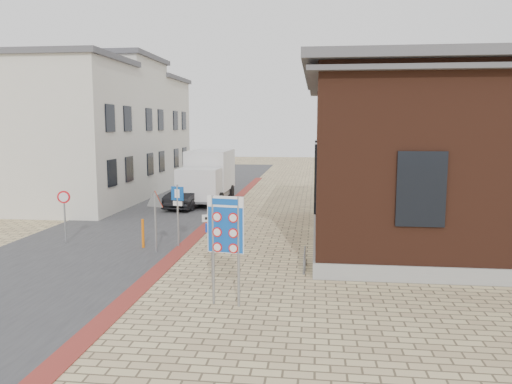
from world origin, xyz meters
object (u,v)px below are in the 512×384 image
at_px(sedan, 189,195).
at_px(bollard, 143,234).
at_px(essen_sign, 212,235).
at_px(border_sign, 226,227).
at_px(parking_sign, 178,205).
at_px(box_truck, 208,176).

height_order(sedan, bollard, sedan).
bearing_deg(bollard, essen_sign, -47.53).
bearing_deg(border_sign, essen_sign, 122.21).
bearing_deg(sedan, border_sign, -63.69).
bearing_deg(parking_sign, essen_sign, -45.74).
xyz_separation_m(sedan, bollard, (0.63, -9.49, -0.14)).
bearing_deg(sedan, bollard, -77.67).
relative_size(box_truck, parking_sign, 2.48).
relative_size(sedan, border_sign, 1.49).
bearing_deg(bollard, sedan, 93.81).
distance_m(box_truck, essen_sign, 15.78).
relative_size(sedan, essen_sign, 1.94).
bearing_deg(bollard, border_sign, -53.07).
height_order(sedan, box_truck, box_truck).
bearing_deg(box_truck, border_sign, -75.89).
bearing_deg(border_sign, sedan, 117.89).
bearing_deg(essen_sign, parking_sign, 93.25).
relative_size(box_truck, essen_sign, 2.72).
height_order(essen_sign, parking_sign, parking_sign).
distance_m(parking_sign, bollard, 1.70).
height_order(box_truck, essen_sign, box_truck).
xyz_separation_m(essen_sign, bollard, (-3.48, 3.80, -0.87)).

